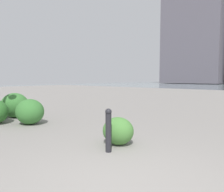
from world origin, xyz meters
TOP-DOWN VIEW (x-y plane):
  - building_annex at (21.27, -61.22)m, footprint 15.62×13.82m
  - bollard_near at (1.07, -0.98)m, footprint 0.13×0.13m
  - shrub_round at (4.73, -1.32)m, footprint 0.95×0.86m
  - shrub_wide at (6.30, -1.58)m, footprint 1.08×0.97m
  - shrub_tall at (1.24, -1.50)m, footprint 0.72×0.65m

SIDE VIEW (x-z plane):
  - shrub_tall at x=1.24m, z-range 0.00..0.61m
  - shrub_round at x=4.73m, z-range 0.00..0.81m
  - bollard_near at x=1.07m, z-range 0.02..0.90m
  - shrub_wide at x=6.30m, z-range 0.00..0.92m
  - building_annex at x=21.27m, z-range -1.03..25.30m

